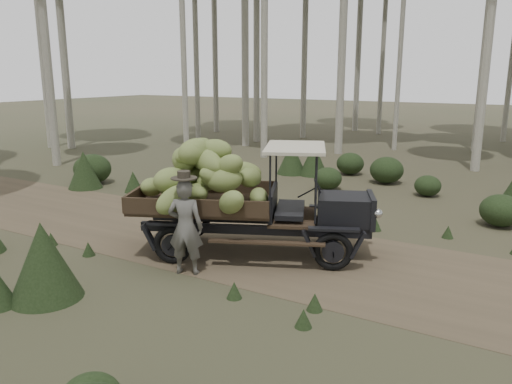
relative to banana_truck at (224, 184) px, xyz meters
The scene contains 5 objects.
ground 2.54m from the banana_truck, 16.58° to the left, with size 120.00×120.00×0.00m, color #473D2B.
dirt_track 2.53m from the banana_truck, 16.58° to the left, with size 70.00×4.00×0.01m, color brown.
banana_truck is the anchor object (origin of this frame).
farmer 1.43m from the banana_truck, 90.22° to the right, with size 0.79×0.66×2.01m.
undergrowth 1.50m from the banana_truck, 16.80° to the left, with size 24.79×21.90×1.40m.
Camera 1 is at (3.72, -9.03, 3.76)m, focal length 35.00 mm.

